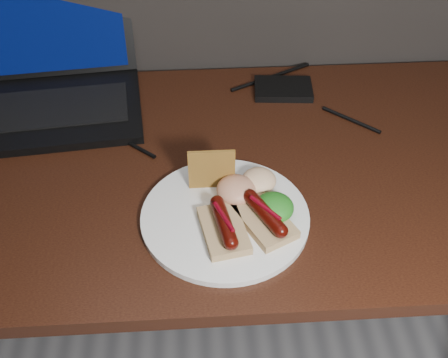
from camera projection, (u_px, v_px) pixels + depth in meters
name	position (u px, v px, depth m)	size (l,w,h in m)	color
desk	(183.00, 198.00, 1.17)	(1.40, 0.70, 0.75)	#371A0D
laptop	(50.00, 80.00, 1.24)	(0.42, 0.39, 0.25)	black
hard_drive	(283.00, 89.00, 1.29)	(0.13, 0.09, 0.02)	black
desk_cables	(170.00, 118.00, 1.21)	(0.93, 0.38, 0.01)	black
plate	(225.00, 217.00, 1.00)	(0.30, 0.30, 0.01)	white
bread_sausage_center	(224.00, 227.00, 0.95)	(0.09, 0.13, 0.04)	tan
bread_sausage_right	(265.00, 218.00, 0.96)	(0.11, 0.13, 0.04)	tan
crispbread	(212.00, 169.00, 1.02)	(0.09, 0.01, 0.09)	#AF8330
salad_greens	(274.00, 207.00, 0.98)	(0.07, 0.07, 0.04)	#165310
salsa_mound	(236.00, 190.00, 1.01)	(0.07, 0.07, 0.04)	#A21710
coleslaw_mound	(259.00, 180.00, 1.03)	(0.06, 0.06, 0.04)	beige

